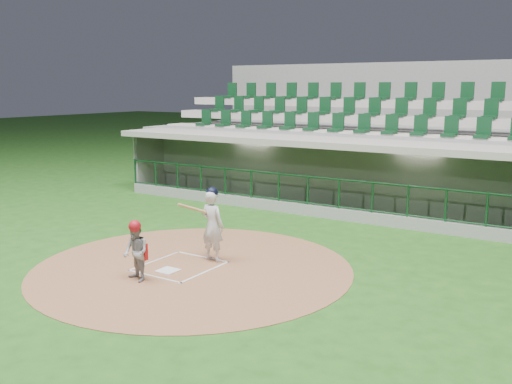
{
  "coord_description": "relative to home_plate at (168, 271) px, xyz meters",
  "views": [
    {
      "loc": [
        8.19,
        -9.82,
        4.04
      ],
      "look_at": [
        0.21,
        2.6,
        1.3
      ],
      "focal_mm": 40.0,
      "sensor_mm": 36.0,
      "label": 1
    }
  ],
  "objects": [
    {
      "name": "batter",
      "position": [
        0.37,
        1.17,
        0.87
      ],
      "size": [
        0.86,
        0.86,
        1.75
      ],
      "color": "silver",
      "rests_on": "dirt_circle"
    },
    {
      "name": "dugout_structure",
      "position": [
        0.12,
        8.51,
        0.95
      ],
      "size": [
        16.4,
        3.7,
        3.0
      ],
      "color": "gray",
      "rests_on": "ground"
    },
    {
      "name": "catcher",
      "position": [
        -0.13,
        -0.83,
        0.63
      ],
      "size": [
        0.72,
        0.63,
        1.31
      ],
      "color": "#96969B",
      "rests_on": "dirt_circle"
    },
    {
      "name": "home_plate",
      "position": [
        0.0,
        0.0,
        0.0
      ],
      "size": [
        0.43,
        0.43,
        0.02
      ],
      "primitive_type": "cube",
      "color": "silver",
      "rests_on": "dirt_circle"
    },
    {
      "name": "dirt_circle",
      "position": [
        0.3,
        0.5,
        -0.02
      ],
      "size": [
        7.2,
        7.2,
        0.01
      ],
      "primitive_type": "cylinder",
      "color": "brown",
      "rests_on": "ground"
    },
    {
      "name": "batter_box_chalk",
      "position": [
        0.0,
        0.4,
        -0.0
      ],
      "size": [
        1.55,
        1.8,
        0.01
      ],
      "color": "silver",
      "rests_on": "ground"
    },
    {
      "name": "ground",
      "position": [
        0.0,
        0.7,
        -0.02
      ],
      "size": [
        120.0,
        120.0,
        0.0
      ],
      "primitive_type": "plane",
      "color": "#1D4B15",
      "rests_on": "ground"
    },
    {
      "name": "seating_deck",
      "position": [
        0.0,
        11.61,
        1.4
      ],
      "size": [
        17.0,
        6.72,
        5.15
      ],
      "color": "gray",
      "rests_on": "ground"
    }
  ]
}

